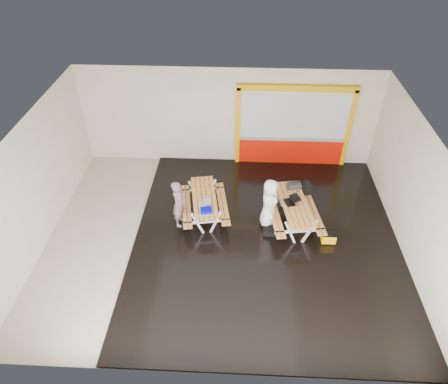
# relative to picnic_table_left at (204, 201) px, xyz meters

# --- Properties ---
(room) EXTENTS (10.02, 8.02, 3.52)m
(room) POSITION_rel_picnic_table_left_xyz_m (0.59, -0.93, 1.15)
(room) COLOR beige
(room) RESTS_ON ground
(deck) EXTENTS (7.50, 7.98, 0.05)m
(deck) POSITION_rel_picnic_table_left_xyz_m (1.84, -0.93, -0.58)
(deck) COLOR black
(deck) RESTS_ON room
(kiosk) EXTENTS (3.88, 0.16, 3.00)m
(kiosk) POSITION_rel_picnic_table_left_xyz_m (2.79, 3.00, 0.84)
(kiosk) COLOR red
(kiosk) RESTS_ON room
(picnic_table_left) EXTENTS (1.64, 2.16, 0.79)m
(picnic_table_left) POSITION_rel_picnic_table_left_xyz_m (0.00, 0.00, 0.00)
(picnic_table_left) COLOR #DD8D41
(picnic_table_left) RESTS_ON deck
(picnic_table_right) EXTENTS (1.70, 2.26, 0.83)m
(picnic_table_right) POSITION_rel_picnic_table_left_xyz_m (2.63, -0.23, 0.03)
(picnic_table_right) COLOR #DD8D41
(picnic_table_right) RESTS_ON deck
(person_left) EXTENTS (0.45, 0.60, 1.51)m
(person_left) POSITION_rel_picnic_table_left_xyz_m (-0.69, -0.41, 0.22)
(person_left) COLOR #7B586C
(person_left) RESTS_ON deck
(person_right) EXTENTS (0.55, 0.79, 1.55)m
(person_right) POSITION_rel_picnic_table_left_xyz_m (1.90, -0.30, 0.26)
(person_right) COLOR white
(person_right) RESTS_ON deck
(laptop_left) EXTENTS (0.39, 0.36, 0.15)m
(laptop_left) POSITION_rel_picnic_table_left_xyz_m (0.04, -0.39, 0.23)
(laptop_left) COLOR silver
(laptop_left) RESTS_ON picnic_table_left
(laptop_right) EXTENTS (0.51, 0.48, 0.17)m
(laptop_right) POSITION_rel_picnic_table_left_xyz_m (2.54, -0.19, 0.28)
(laptop_right) COLOR black
(laptop_right) RESTS_ON picnic_table_right
(blue_pouch) EXTENTS (0.35, 0.28, 0.09)m
(blue_pouch) POSITION_rel_picnic_table_left_xyz_m (0.12, -0.67, 0.23)
(blue_pouch) COLOR #0005BF
(blue_pouch) RESTS_ON picnic_table_left
(toolbox) EXTENTS (0.42, 0.28, 0.23)m
(toolbox) POSITION_rel_picnic_table_left_xyz_m (2.67, 0.48, 0.31)
(toolbox) COLOR black
(toolbox) RESTS_ON picnic_table_right
(backpack) EXTENTS (0.31, 0.23, 0.47)m
(backpack) POSITION_rel_picnic_table_left_xyz_m (3.06, 0.60, 0.15)
(backpack) COLOR black
(backpack) RESTS_ON picnic_table_right
(dark_case) EXTENTS (0.45, 0.35, 0.17)m
(dark_case) POSITION_rel_picnic_table_left_xyz_m (1.98, -0.68, -0.47)
(dark_case) COLOR black
(dark_case) RESTS_ON deck
(fluke_bag) EXTENTS (0.42, 0.27, 0.36)m
(fluke_bag) POSITION_rel_picnic_table_left_xyz_m (3.58, -0.98, -0.38)
(fluke_bag) COLOR black
(fluke_bag) RESTS_ON deck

